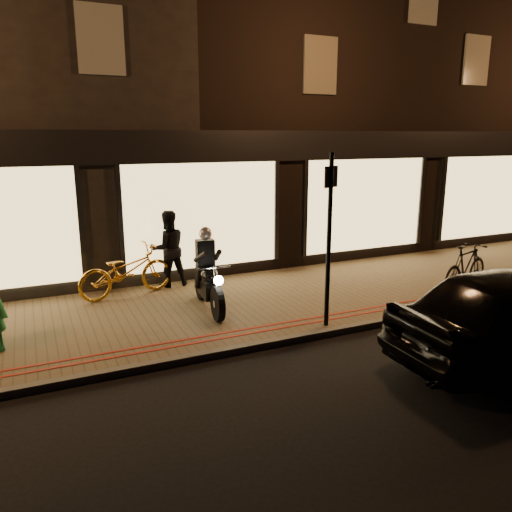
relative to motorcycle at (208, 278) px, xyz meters
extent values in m
plane|color=black|center=(0.60, -1.95, -0.73)|extent=(90.00, 90.00, 0.00)
cube|color=brown|center=(0.60, 0.05, -0.67)|extent=(50.00, 4.00, 0.12)
cube|color=#59544C|center=(0.60, -1.90, -0.67)|extent=(50.00, 0.14, 0.12)
cube|color=maroon|center=(0.60, -1.50, -0.61)|extent=(50.00, 0.06, 0.01)
cube|color=maroon|center=(0.60, -1.30, -0.61)|extent=(50.00, 0.06, 0.01)
cube|color=black|center=(6.60, 7.05, 3.52)|extent=(12.00, 10.00, 8.50)
cube|color=black|center=(0.60, 2.00, 2.42)|extent=(48.00, 0.12, 0.70)
cube|color=#FFD47F|center=(0.60, 1.99, 0.88)|extent=(3.60, 0.06, 2.38)
cube|color=#FFD47F|center=(5.10, 1.99, 0.88)|extent=(3.60, 0.06, 2.38)
cube|color=#FFD47F|center=(9.60, 1.99, 0.88)|extent=(3.60, 0.06, 2.38)
cube|color=#3F331E|center=(-1.40, 2.00, 4.47)|extent=(0.90, 0.06, 1.30)
cube|color=#3F331E|center=(3.60, 2.00, 4.27)|extent=(0.90, 0.06, 1.30)
cube|color=#3F331E|center=(8.60, 2.00, 4.67)|extent=(0.90, 0.06, 1.30)
cylinder|color=black|center=(-0.06, -0.69, -0.29)|extent=(0.18, 0.65, 0.64)
cylinder|color=black|center=(0.05, 0.61, -0.29)|extent=(0.18, 0.65, 0.64)
cylinder|color=silver|center=(-0.06, -0.69, -0.29)|extent=(0.15, 0.15, 0.14)
cylinder|color=silver|center=(0.05, 0.61, -0.29)|extent=(0.15, 0.15, 0.14)
cube|color=black|center=(0.00, 0.01, -0.21)|extent=(0.32, 0.72, 0.30)
ellipsoid|color=black|center=(-0.01, -0.12, 0.09)|extent=(0.37, 0.53, 0.29)
cube|color=black|center=(0.03, 0.31, 0.09)|extent=(0.27, 0.57, 0.09)
cylinder|color=silver|center=(-0.05, -0.54, 0.34)|extent=(0.60, 0.09, 0.03)
cylinder|color=silver|center=(-0.06, -0.64, 0.01)|extent=(0.08, 0.33, 0.71)
sphere|color=white|center=(-0.07, -0.78, 0.17)|extent=(0.18, 0.18, 0.17)
cylinder|color=silver|center=(0.16, 0.45, -0.33)|extent=(0.12, 0.55, 0.07)
cube|color=black|center=(0.02, 0.18, 0.44)|extent=(0.36, 0.25, 0.55)
sphere|color=silver|center=(0.01, 0.12, 0.85)|extent=(0.28, 0.28, 0.26)
cylinder|color=black|center=(-0.17, -0.12, 0.47)|extent=(0.12, 0.60, 0.34)
cylinder|color=black|center=(0.15, -0.15, 0.47)|extent=(0.22, 0.60, 0.34)
cylinder|color=black|center=(-0.13, 0.15, -0.01)|extent=(0.18, 0.29, 0.46)
cylinder|color=black|center=(0.15, 0.13, -0.01)|extent=(0.22, 0.29, 0.46)
cylinder|color=black|center=(1.60, -1.70, 0.89)|extent=(0.11, 0.11, 3.00)
cube|color=black|center=(1.60, -1.70, 1.99)|extent=(0.33, 0.17, 0.35)
imported|color=orange|center=(-1.28, 1.46, -0.08)|extent=(2.14, 1.14, 1.07)
imported|color=black|center=(5.37, -1.24, -0.09)|extent=(1.80, 0.96, 1.04)
imported|color=black|center=(-0.29, 1.82, 0.23)|extent=(0.85, 0.67, 1.69)
camera|label=1|loc=(-2.98, -8.71, 2.64)|focal=35.00mm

